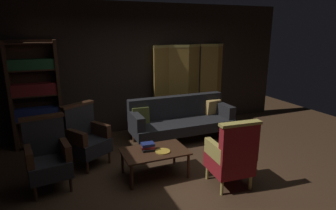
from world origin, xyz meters
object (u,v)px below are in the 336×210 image
Objects in this scene: bookshelf at (36,93)px; armchair_gilt_accent at (232,155)px; coffee_table at (155,153)px; book_black_cloth at (148,149)px; velvet_couch at (180,118)px; brass_tray at (163,151)px; armchair_wing_left at (86,137)px; folding_screen at (193,83)px; armchair_wing_right at (47,155)px; book_navy_cloth at (148,144)px; book_red_leather at (148,147)px.

bookshelf is 1.97× the size of armchair_gilt_accent.
coffee_table is 5.46× the size of book_black_cloth.
velvet_couch is 1.64m from brass_tray.
armchair_wing_left is at bearing -167.47° from velvet_couch.
book_black_cloth is (-0.09, 0.05, 0.06)m from coffee_table.
folding_screen is 2.84m from coffee_table.
armchair_wing_right reaches higher than velvet_couch.
book_navy_cloth is at bearing -132.75° from velvet_couch.
armchair_wing_right is (-2.44, 1.01, 0.00)m from armchair_gilt_accent.
armchair_wing_left is at bearing 138.28° from coffee_table.
velvet_couch is 2.04× the size of armchair_gilt_accent.
bookshelf is 11.19× the size of book_black_cloth.
armchair_gilt_accent is 4.56× the size of brass_tray.
bookshelf is 1.97× the size of armchair_wing_left.
book_red_leather is (-1.00, 0.78, -0.01)m from armchair_gilt_accent.
bookshelf is 8.99× the size of brass_tray.
coffee_table is at bearing -10.46° from armchair_wing_right.
armchair_gilt_accent is (-0.86, -2.86, -0.50)m from folding_screen.
brass_tray is at bearing -42.25° from coffee_table.
book_red_leather is (1.43, -0.23, -0.01)m from armchair_wing_right.
armchair_wing_left is (-0.93, 0.83, 0.12)m from coffee_table.
bookshelf is 2.87m from velvet_couch.
coffee_table is 0.96× the size of armchair_wing_left.
velvet_couch is at bearing 86.65° from armchair_gilt_accent.
velvet_couch is at bearing 55.59° from brass_tray.
book_black_cloth is (-1.00, 0.78, -0.05)m from armchair_gilt_accent.
velvet_couch is 1.65m from book_black_cloth.
armchair_wing_left is (-2.70, -1.30, -0.50)m from folding_screen.
book_navy_cloth is (0.84, -0.78, 0.03)m from armchair_wing_left.
velvet_couch is 2.12× the size of coffee_table.
book_black_cloth is at bearing -42.76° from armchair_wing_left.
book_red_leather reaches higher than book_black_cloth.
velvet_couch is at bearing 21.04° from armchair_wing_right.
armchair_wing_right is at bearing 169.54° from coffee_table.
folding_screen reaches higher than book_navy_cloth.
folding_screen is 1.26m from velvet_couch.
book_black_cloth is (-1.12, -1.21, -0.01)m from velvet_couch.
bookshelf is at bearing 130.22° from brass_tray.
bookshelf is 10.37× the size of book_navy_cloth.
book_red_leather is (-0.09, 0.05, 0.10)m from coffee_table.
folding_screen is at bearing 73.28° from armchair_gilt_accent.
armchair_gilt_accent reaches higher than book_navy_cloth.
folding_screen is 2.05× the size of armchair_gilt_accent.
brass_tray is (1.77, -2.10, -0.63)m from bookshelf.
brass_tray is (0.19, -0.14, -0.09)m from book_navy_cloth.
book_red_leather is 0.24m from brass_tray.
coffee_table is (1.67, -2.01, -0.69)m from bookshelf.
book_red_leather is 0.04m from book_navy_cloth.
book_black_cloth is 0.04m from book_red_leather.
armchair_gilt_accent is 2.41m from armchair_wing_left.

